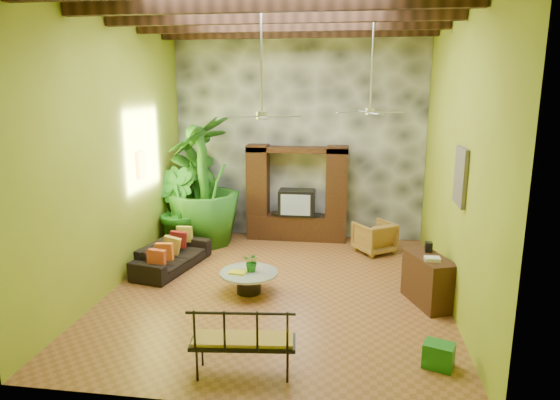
% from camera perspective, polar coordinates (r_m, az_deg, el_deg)
% --- Properties ---
extents(ground, '(7.00, 7.00, 0.00)m').
position_cam_1_polar(ground, '(9.38, -0.26, -10.12)').
color(ground, brown).
rests_on(ground, ground).
extents(ceiling, '(6.00, 7.00, 0.02)m').
position_cam_1_polar(ceiling, '(8.73, -0.30, 21.68)').
color(ceiling, silver).
rests_on(ceiling, back_wall).
extents(back_wall, '(6.00, 0.02, 5.00)m').
position_cam_1_polar(back_wall, '(12.16, 2.18, 7.39)').
color(back_wall, olive).
rests_on(back_wall, ground).
extents(left_wall, '(0.02, 7.00, 5.00)m').
position_cam_1_polar(left_wall, '(9.62, -18.33, 5.28)').
color(left_wall, olive).
rests_on(left_wall, ground).
extents(right_wall, '(0.02, 7.00, 5.00)m').
position_cam_1_polar(right_wall, '(8.78, 19.52, 4.52)').
color(right_wall, olive).
rests_on(right_wall, ground).
extents(stone_accent_wall, '(5.98, 0.10, 4.98)m').
position_cam_1_polar(stone_accent_wall, '(12.10, 2.15, 7.37)').
color(stone_accent_wall, '#3D3F45').
rests_on(stone_accent_wall, ground).
extents(ceiling_beams, '(5.95, 5.36, 0.22)m').
position_cam_1_polar(ceiling_beams, '(8.70, -0.30, 20.25)').
color(ceiling_beams, '#371D11').
rests_on(ceiling_beams, ceiling).
extents(entertainment_center, '(2.40, 0.55, 2.30)m').
position_cam_1_polar(entertainment_center, '(12.05, 1.93, -0.05)').
color(entertainment_center, black).
rests_on(entertainment_center, ground).
extents(ceiling_fan_front, '(1.28, 1.28, 1.86)m').
position_cam_1_polar(ceiling_fan_front, '(8.27, -2.10, 11.05)').
color(ceiling_fan_front, '#B3B3B8').
rests_on(ceiling_fan_front, ceiling).
extents(ceiling_fan_back, '(1.28, 1.28, 1.86)m').
position_cam_1_polar(ceiling_fan_back, '(9.74, 10.32, 11.14)').
color(ceiling_fan_back, '#B3B3B8').
rests_on(ceiling_fan_back, ceiling).
extents(wall_art_mask, '(0.06, 0.32, 0.55)m').
position_cam_1_polar(wall_art_mask, '(10.55, -15.59, 3.89)').
color(wall_art_mask, gold).
rests_on(wall_art_mask, left_wall).
extents(wall_art_painting, '(0.06, 0.70, 0.90)m').
position_cam_1_polar(wall_art_painting, '(8.23, 19.93, 2.55)').
color(wall_art_painting, '#255C8A').
rests_on(wall_art_painting, right_wall).
extents(sofa, '(1.16, 2.08, 0.57)m').
position_cam_1_polar(sofa, '(10.50, -12.23, -6.18)').
color(sofa, black).
rests_on(sofa, ground).
extents(wicker_armchair, '(1.06, 1.07, 0.71)m').
position_cam_1_polar(wicker_armchair, '(11.42, 10.74, -4.20)').
color(wicker_armchair, brown).
rests_on(wicker_armchair, ground).
extents(tall_plant_a, '(1.37, 1.49, 2.34)m').
position_cam_1_polar(tall_plant_a, '(12.17, -9.47, 0.88)').
color(tall_plant_a, '#205B18').
rests_on(tall_plant_a, ground).
extents(tall_plant_b, '(1.32, 1.29, 1.86)m').
position_cam_1_polar(tall_plant_b, '(11.60, -11.82, -1.02)').
color(tall_plant_b, '#1D631A').
rests_on(tall_plant_b, ground).
extents(tall_plant_c, '(2.01, 2.01, 3.03)m').
position_cam_1_polar(tall_plant_c, '(11.72, -8.71, 2.18)').
color(tall_plant_c, '#246219').
rests_on(tall_plant_c, ground).
extents(coffee_table, '(1.05, 1.05, 0.40)m').
position_cam_1_polar(coffee_table, '(9.14, -3.58, -9.04)').
color(coffee_table, black).
rests_on(coffee_table, ground).
extents(centerpiece_plant, '(0.37, 0.34, 0.35)m').
position_cam_1_polar(centerpiece_plant, '(9.07, -3.20, -7.06)').
color(centerpiece_plant, '#1E6C1C').
rests_on(centerpiece_plant, coffee_table).
extents(yellow_tray, '(0.32, 0.25, 0.03)m').
position_cam_1_polar(yellow_tray, '(9.04, -4.84, -8.23)').
color(yellow_tray, gold).
rests_on(yellow_tray, coffee_table).
extents(iron_bench, '(1.39, 0.64, 0.57)m').
position_cam_1_polar(iron_bench, '(6.58, -4.39, -15.47)').
color(iron_bench, black).
rests_on(iron_bench, ground).
extents(side_console, '(0.83, 1.17, 0.85)m').
position_cam_1_polar(side_console, '(9.00, 16.62, -8.79)').
color(side_console, '#3C2513').
rests_on(side_console, ground).
extents(green_bin, '(0.46, 0.40, 0.34)m').
position_cam_1_polar(green_bin, '(7.27, 17.67, -16.55)').
color(green_bin, '#217C24').
rests_on(green_bin, ground).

